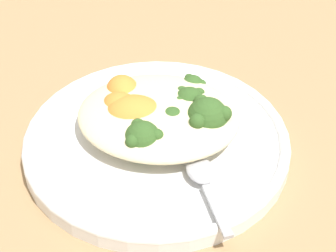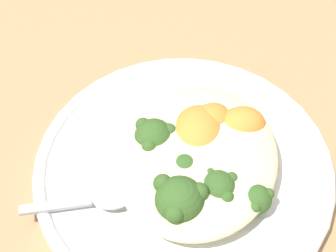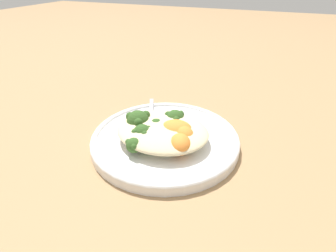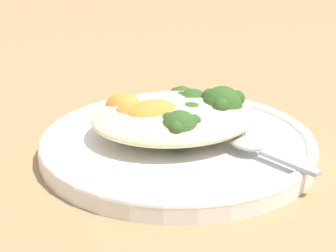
{
  "view_description": "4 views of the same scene",
  "coord_description": "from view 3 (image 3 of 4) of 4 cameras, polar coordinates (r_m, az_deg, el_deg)",
  "views": [
    {
      "loc": [
        -0.09,
        0.44,
        0.41
      ],
      "look_at": [
        -0.01,
        -0.01,
        0.04
      ],
      "focal_mm": 60.0,
      "sensor_mm": 36.0,
      "label": 1
    },
    {
      "loc": [
        -0.29,
        -0.07,
        0.46
      ],
      "look_at": [
        0.01,
        0.01,
        0.06
      ],
      "focal_mm": 60.0,
      "sensor_mm": 36.0,
      "label": 2
    },
    {
      "loc": [
        0.16,
        -0.4,
        0.3
      ],
      "look_at": [
        0.01,
        -0.01,
        0.04
      ],
      "focal_mm": 28.0,
      "sensor_mm": 36.0,
      "label": 3
    },
    {
      "loc": [
        0.17,
        0.5,
        0.24
      ],
      "look_at": [
        0.02,
        0.01,
        0.04
      ],
      "focal_mm": 60.0,
      "sensor_mm": 36.0,
      "label": 4
    }
  ],
  "objects": [
    {
      "name": "sweet_potato_chunk_1",
      "position": [
        0.45,
        2.66,
        -4.0
      ],
      "size": [
        0.05,
        0.06,
        0.03
      ],
      "primitive_type": "ellipsoid",
      "rotation": [
        0.0,
        0.0,
        5.15
      ],
      "color": "orange",
      "rests_on": "plate"
    },
    {
      "name": "broccoli_stalk_2",
      "position": [
        0.49,
        -1.89,
        -1.21
      ],
      "size": [
        0.08,
        0.08,
        0.03
      ],
      "rotation": [
        0.0,
        0.0,
        2.37
      ],
      "color": "#8EB25B",
      "rests_on": "plate"
    },
    {
      "name": "ground_plane",
      "position": [
        0.53,
        -0.29,
        -3.33
      ],
      "size": [
        4.0,
        4.0,
        0.0
      ],
      "primitive_type": "plane",
      "color": "#9E7A51"
    },
    {
      "name": "quinoa_mound",
      "position": [
        0.49,
        -1.15,
        -1.03
      ],
      "size": [
        0.17,
        0.15,
        0.03
      ],
      "primitive_type": "ellipsoid",
      "color": "beige",
      "rests_on": "plate"
    },
    {
      "name": "broccoli_stalk_1",
      "position": [
        0.51,
        1.11,
        0.31
      ],
      "size": [
        0.05,
        0.11,
        0.04
      ],
      "rotation": [
        0.0,
        0.0,
        1.73
      ],
      "color": "#8EB25B",
      "rests_on": "plate"
    },
    {
      "name": "plate",
      "position": [
        0.51,
        -0.7,
        -2.74
      ],
      "size": [
        0.29,
        0.29,
        0.02
      ],
      "color": "white",
      "rests_on": "ground_plane"
    },
    {
      "name": "broccoli_stalk_5",
      "position": [
        0.46,
        -5.35,
        -4.12
      ],
      "size": [
        0.08,
        0.06,
        0.03
      ],
      "rotation": [
        0.0,
        0.0,
        3.76
      ],
      "color": "#8EB25B",
      "rests_on": "plate"
    },
    {
      "name": "sweet_potato_chunk_0",
      "position": [
        0.48,
        1.81,
        -0.93
      ],
      "size": [
        0.07,
        0.06,
        0.04
      ],
      "primitive_type": "ellipsoid",
      "rotation": [
        0.0,
        0.0,
        0.12
      ],
      "color": "orange",
      "rests_on": "plate"
    },
    {
      "name": "broccoli_stalk_4",
      "position": [
        0.48,
        -4.8,
        -1.95
      ],
      "size": [
        0.09,
        0.03,
        0.03
      ],
      "rotation": [
        0.0,
        0.0,
        3.12
      ],
      "color": "#8EB25B",
      "rests_on": "plate"
    },
    {
      "name": "spoon",
      "position": [
        0.57,
        -3.66,
        2.82
      ],
      "size": [
        0.06,
        0.1,
        0.01
      ],
      "rotation": [
        0.0,
        0.0,
        2.0
      ],
      "color": "#A3A3A8",
      "rests_on": "plate"
    },
    {
      "name": "broccoli_stalk_3",
      "position": [
        0.5,
        -5.95,
        0.54
      ],
      "size": [
        0.12,
        0.07,
        0.04
      ],
      "rotation": [
        0.0,
        0.0,
        2.75
      ],
      "color": "#8EB25B",
      "rests_on": "plate"
    },
    {
      "name": "broccoli_stalk_0",
      "position": [
        0.48,
        1.16,
        -1.91
      ],
      "size": [
        0.03,
        0.08,
        0.03
      ],
      "rotation": [
        0.0,
        0.0,
        1.47
      ],
      "color": "#8EB25B",
      "rests_on": "plate"
    },
    {
      "name": "sweet_potato_chunk_2",
      "position": [
        0.47,
        3.27,
        -1.95
      ],
      "size": [
        0.06,
        0.06,
        0.03
      ],
      "primitive_type": "ellipsoid",
      "rotation": [
        0.0,
        0.0,
        5.72
      ],
      "color": "orange",
      "rests_on": "plate"
    }
  ]
}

